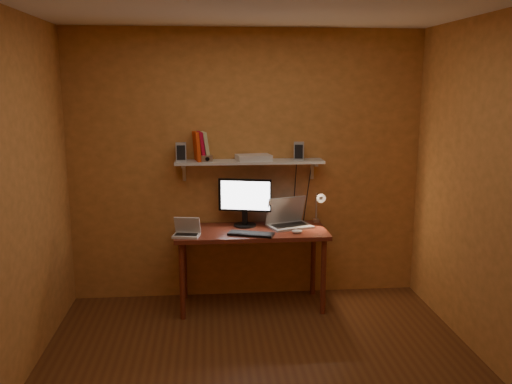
{
  "coord_description": "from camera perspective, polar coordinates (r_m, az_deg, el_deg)",
  "views": [
    {
      "loc": [
        -0.37,
        -3.57,
        2.09
      ],
      "look_at": [
        0.05,
        1.18,
        1.13
      ],
      "focal_mm": 38.0,
      "sensor_mm": 36.0,
      "label": 1
    }
  ],
  "objects": [
    {
      "name": "speaker_right",
      "position": [
        5.16,
        4.54,
        4.33
      ],
      "size": [
        0.11,
        0.11,
        0.17
      ],
      "primitive_type": "cube",
      "rotation": [
        0.0,
        0.0,
        -0.2
      ],
      "color": "gray",
      "rests_on": "wall_shelf"
    },
    {
      "name": "netbook",
      "position": [
        4.88,
        -7.29,
        -4.06
      ],
      "size": [
        0.26,
        0.21,
        0.17
      ],
      "rotation": [
        0.0,
        0.0,
        -0.19
      ],
      "color": "silver",
      "rests_on": "desk"
    },
    {
      "name": "router",
      "position": [
        5.12,
        -0.26,
        3.66
      ],
      "size": [
        0.35,
        0.26,
        0.05
      ],
      "primitive_type": "cube",
      "rotation": [
        0.0,
        0.0,
        0.17
      ],
      "color": "silver",
      "rests_on": "wall_shelf"
    },
    {
      "name": "laptop",
      "position": [
        5.17,
        3.37,
        -2.81
      ],
      "size": [
        0.45,
        0.39,
        0.28
      ],
      "rotation": [
        0.0,
        0.0,
        0.32
      ],
      "color": "gray",
      "rests_on": "desk"
    },
    {
      "name": "books",
      "position": [
        5.08,
        -5.82,
        4.8
      ],
      "size": [
        0.17,
        0.2,
        0.28
      ],
      "color": "red",
      "rests_on": "wall_shelf"
    },
    {
      "name": "desk",
      "position": [
        5.07,
        -0.49,
        -4.93
      ],
      "size": [
        1.4,
        0.6,
        0.75
      ],
      "color": "maroon",
      "rests_on": "ground"
    },
    {
      "name": "room",
      "position": [
        3.68,
        0.83,
        -1.03
      ],
      "size": [
        3.44,
        3.24,
        2.64
      ],
      "color": "#5A3117",
      "rests_on": "ground"
    },
    {
      "name": "mouse",
      "position": [
        4.94,
        4.35,
        -4.17
      ],
      "size": [
        0.1,
        0.08,
        0.03
      ],
      "primitive_type": "ellipsoid",
      "rotation": [
        0.0,
        0.0,
        -0.17
      ],
      "color": "silver",
      "rests_on": "desk"
    },
    {
      "name": "speaker_left",
      "position": [
        5.1,
        -7.9,
        4.19
      ],
      "size": [
        0.1,
        0.1,
        0.17
      ],
      "primitive_type": "cube",
      "rotation": [
        0.0,
        0.0,
        0.05
      ],
      "color": "gray",
      "rests_on": "wall_shelf"
    },
    {
      "name": "desk_lamp",
      "position": [
        5.21,
        6.64,
        -1.22
      ],
      "size": [
        0.09,
        0.23,
        0.38
      ],
      "color": "silver",
      "rests_on": "desk"
    },
    {
      "name": "wall_shelf",
      "position": [
        5.11,
        -0.68,
        3.17
      ],
      "size": [
        1.4,
        0.25,
        0.21
      ],
      "color": "silver",
      "rests_on": "room"
    },
    {
      "name": "keyboard",
      "position": [
        4.87,
        -0.54,
        -4.44
      ],
      "size": [
        0.43,
        0.26,
        0.02
      ],
      "primitive_type": "cube",
      "rotation": [
        0.0,
        0.0,
        -0.34
      ],
      "color": "black",
      "rests_on": "desk"
    },
    {
      "name": "monitor",
      "position": [
        5.12,
        -1.18,
        -0.83
      ],
      "size": [
        0.5,
        0.26,
        0.46
      ],
      "rotation": [
        0.0,
        0.0,
        -0.24
      ],
      "color": "black",
      "rests_on": "desk"
    },
    {
      "name": "shelf_camera",
      "position": [
        5.01,
        -5.2,
        3.5
      ],
      "size": [
        0.11,
        0.06,
        0.06
      ],
      "color": "silver",
      "rests_on": "wall_shelf"
    }
  ]
}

